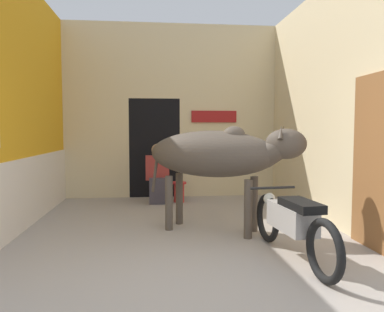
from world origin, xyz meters
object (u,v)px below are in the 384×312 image
Objects in this scene: cow at (219,155)px; plastic_stool at (179,191)px; motorcycle_near at (292,222)px; shopkeeper_seated at (157,172)px.

cow reaches higher than plastic_stool.
shopkeeper_seated is at bearing 112.94° from motorcycle_near.
shopkeeper_seated is at bearing 110.91° from cow.
cow is 2.40m from plastic_stool.
motorcycle_near is at bearing -67.06° from shopkeeper_seated.
motorcycle_near is at bearing -73.55° from plastic_stool.
cow is at bearing -79.58° from plastic_stool.
cow is 5.47× the size of plastic_stool.
cow is 2.37m from shopkeeper_seated.
cow reaches higher than shopkeeper_seated.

